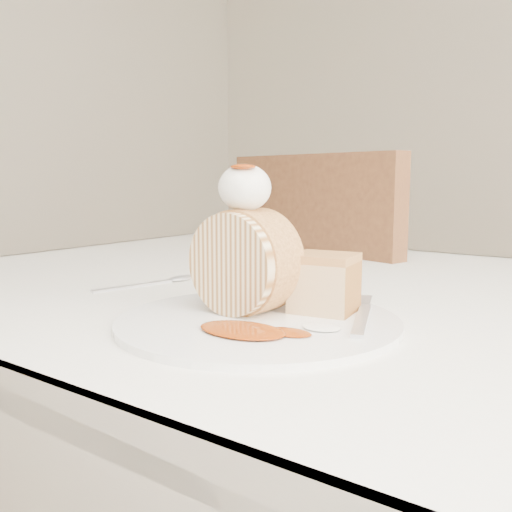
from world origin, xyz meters
The scene contains 10 objects.
table centered at (0.00, 0.20, 0.66)m, with size 1.40×0.90×0.75m.
chair_far centered at (-0.24, 0.63, 0.54)m, with size 0.54×0.54×0.95m.
plate centered at (0.00, -0.02, 0.75)m, with size 0.29×0.29×0.01m, color white.
roulade_slice centered at (-0.03, -0.01, 0.81)m, with size 0.11×0.11×0.06m, color beige.
cake_chunk centered at (0.04, 0.04, 0.78)m, with size 0.06×0.06×0.05m, color #C38849.
whipped_cream centered at (-0.03, -0.01, 0.89)m, with size 0.06×0.06×0.05m, color white.
caramel_drizzle centered at (-0.02, -0.02, 0.92)m, with size 0.03×0.02×0.01m, color #842B05.
caramel_pool centered at (0.02, -0.08, 0.76)m, with size 0.09×0.06×0.00m, color #842B05, non-canonical shape.
fork centered at (0.09, 0.02, 0.76)m, with size 0.02×0.17×0.00m, color silver.
spoon centered at (-0.26, 0.04, 0.75)m, with size 0.02×0.15×0.00m, color silver.
Camera 1 is at (0.33, -0.48, 0.90)m, focal length 40.00 mm.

